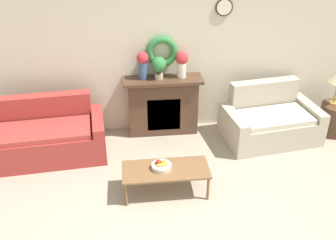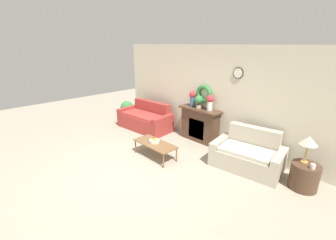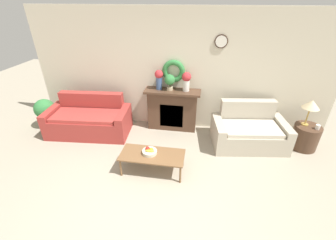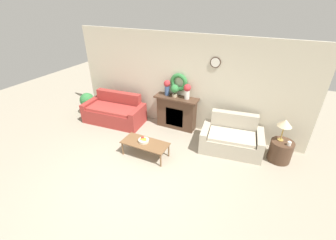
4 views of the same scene
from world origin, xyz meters
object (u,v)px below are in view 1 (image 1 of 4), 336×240
Objects in this scene: fruit_bowl at (161,166)px; vase_on_mantel_right at (182,63)px; side_table_by_loveseat at (335,119)px; vase_on_mantel_left at (143,63)px; coffee_table at (166,171)px; couch_left at (43,137)px; fireplace at (163,105)px; potted_plant_on_mantel at (159,65)px; loveseat_right at (270,121)px.

fruit_bowl is 1.85m from vase_on_mantel_right.
side_table_by_loveseat is 1.18× the size of vase_on_mantel_left.
side_table_by_loveseat reaches higher than coffee_table.
coffee_table is 1.85m from vase_on_mantel_left.
couch_left is 4.48× the size of vase_on_mantel_right.
couch_left is at bearing -161.82° from vase_on_mantel_left.
fireplace reaches higher than couch_left.
fireplace is 0.71m from potted_plant_on_mantel.
side_table_by_loveseat is at bearing -6.49° from vase_on_mantel_left.
fireplace reaches higher than fruit_bowl.
fireplace reaches higher than side_table_by_loveseat.
coffee_table is (-0.13, -1.60, -0.15)m from fireplace.
fruit_bowl is at bearing 155.46° from coffee_table.
couch_left is (-1.88, -0.51, -0.18)m from fireplace.
loveseat_right is 2.23m from fruit_bowl.
loveseat_right is at bearing -3.07° from couch_left.
potted_plant_on_mantel is (0.25, -0.02, -0.04)m from vase_on_mantel_left.
couch_left is 4.76m from side_table_by_loveseat.
loveseat_right reaches higher than side_table_by_loveseat.
fruit_bowl is at bearing -85.27° from vase_on_mantel_left.
potted_plant_on_mantel reaches higher than couch_left.
loveseat_right is at bearing -11.37° from vase_on_mantel_left.
potted_plant_on_mantel is (0.06, 1.59, 0.86)m from coffee_table.
loveseat_right is 1.16m from side_table_by_loveseat.
potted_plant_on_mantel is (-1.78, 0.39, 0.90)m from loveseat_right.
coffee_table is at bearing -36.73° from couch_left.
coffee_table is (1.76, -1.09, 0.03)m from couch_left.
couch_left is at bearing 148.08° from coffee_table.
vase_on_mantel_right is at bearing -0.00° from vase_on_mantel_left.
vase_on_mantel_right reaches higher than fruit_bowl.
fireplace is 2.99× the size of vase_on_mantel_right.
fruit_bowl is 0.60× the size of vase_on_mantel_left.
fruit_bowl is 0.51× the size of side_table_by_loveseat.
potted_plant_on_mantel is at bearing 159.75° from loveseat_right.
side_table_by_loveseat is at bearing -8.01° from vase_on_mantel_right.
fruit_bowl is 1.79m from vase_on_mantel_left.
fireplace is 1.77m from loveseat_right.
vase_on_mantel_right is at bearing 155.96° from loveseat_right.
vase_on_mantel_right is at bearing 73.12° from fruit_bowl.
vase_on_mantel_left is at bearing 160.66° from loveseat_right.
vase_on_mantel_right is at bearing 75.08° from coffee_table.
loveseat_right reaches higher than couch_left.
vase_on_mantel_right is (0.30, 0.01, 0.73)m from fireplace.
coffee_table is 4.33× the size of fruit_bowl.
couch_left is 2.07m from coffee_table.
couch_left is 1.18× the size of loveseat_right.
fruit_bowl is at bearing -36.94° from couch_left.
coffee_table is (-1.84, -1.20, 0.04)m from loveseat_right.
fireplace is at bearing 83.55° from fruit_bowl.
side_table_by_loveseat is at bearing -7.07° from fireplace.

